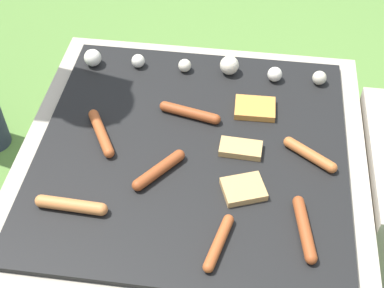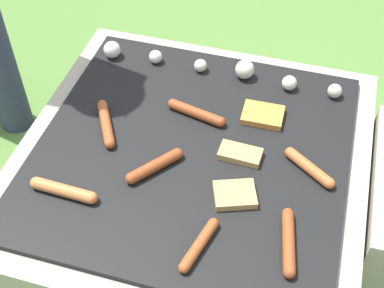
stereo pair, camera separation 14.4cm
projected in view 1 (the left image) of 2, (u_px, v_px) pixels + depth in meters
The scene contains 13 objects.
ground_plane at pixel (192, 225), 1.73m from camera, with size 14.00×14.00×0.00m, color #567F38.
grill at pixel (192, 191), 1.60m from camera, with size 0.95×0.95×0.37m.
sausage_back_left at pixel (310, 155), 1.43m from camera, with size 0.14×0.11×0.03m.
sausage_back_right at pixel (190, 113), 1.54m from camera, with size 0.18×0.06×0.03m.
sausage_back_center at pixel (304, 229), 1.27m from camera, with size 0.06×0.19×0.03m.
sausage_front_right at pixel (71, 205), 1.31m from camera, with size 0.19×0.04×0.03m.
sausage_mid_right at pixel (101, 133), 1.48m from camera, with size 0.11×0.17×0.03m.
sausage_front_left at pixel (219, 243), 1.24m from camera, with size 0.06×0.16×0.03m.
sausage_front_center at pixel (159, 170), 1.39m from camera, with size 0.12×0.15×0.03m.
bread_slice_right at pixel (241, 149), 1.45m from camera, with size 0.12×0.07×0.02m.
bread_slice_center at pixel (243, 189), 1.35m from camera, with size 0.13×0.12×0.02m.
bread_slice_left at pixel (255, 108), 1.56m from camera, with size 0.12×0.09×0.02m.
mushroom_row at pixel (198, 66), 1.67m from camera, with size 0.76×0.07×0.06m.
Camera 1 is at (0.13, -0.97, 1.45)m, focal length 50.00 mm.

